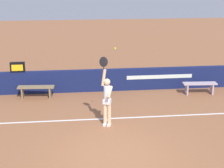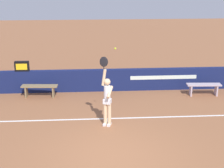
{
  "view_description": "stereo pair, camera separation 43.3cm",
  "coord_description": "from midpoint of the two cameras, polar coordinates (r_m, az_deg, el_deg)",
  "views": [
    {
      "loc": [
        -1.02,
        -8.49,
        4.88
      ],
      "look_at": [
        0.13,
        1.9,
        1.5
      ],
      "focal_mm": 55.05,
      "sensor_mm": 36.0,
      "label": 1
    },
    {
      "loc": [
        -0.59,
        -8.53,
        4.88
      ],
      "look_at": [
        0.13,
        1.9,
        1.5
      ],
      "focal_mm": 55.05,
      "sensor_mm": 36.0,
      "label": 2
    }
  ],
  "objects": [
    {
      "name": "ground_plane",
      "position": [
        9.84,
        -0.81,
        -11.83
      ],
      "size": [
        60.0,
        60.0,
        0.0
      ],
      "primitive_type": "plane",
      "color": "#945D3B"
    },
    {
      "name": "court_lines",
      "position": [
        9.61,
        -0.65,
        -12.61
      ],
      "size": [
        10.37,
        5.87,
        0.0
      ],
      "color": "white",
      "rests_on": "ground"
    },
    {
      "name": "back_wall",
      "position": [
        14.85,
        -2.91,
        0.62
      ],
      "size": [
        13.43,
        0.26,
        0.95
      ],
      "color": "#141E4E",
      "rests_on": "ground"
    },
    {
      "name": "speed_display",
      "position": [
        14.87,
        -16.23,
        2.69
      ],
      "size": [
        0.59,
        0.2,
        0.42
      ],
      "color": "black",
      "rests_on": "back_wall"
    },
    {
      "name": "tennis_player",
      "position": [
        11.29,
        -1.96,
        -2.34
      ],
      "size": [
        0.46,
        0.48,
        2.38
      ],
      "color": "beige",
      "rests_on": "ground"
    },
    {
      "name": "tennis_ball",
      "position": [
        10.76,
        -0.64,
        5.91
      ],
      "size": [
        0.07,
        0.07,
        0.07
      ],
      "color": "#CCE72B"
    },
    {
      "name": "courtside_bench_near",
      "position": [
        14.86,
        13.55,
        -0.27
      ],
      "size": [
        1.43,
        0.44,
        0.5
      ],
      "color": "#BAA9B7",
      "rests_on": "ground"
    },
    {
      "name": "courtside_bench_far",
      "position": [
        14.36,
        -13.33,
        -0.86
      ],
      "size": [
        1.5,
        0.47,
        0.5
      ],
      "color": "#87724E",
      "rests_on": "ground"
    }
  ]
}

